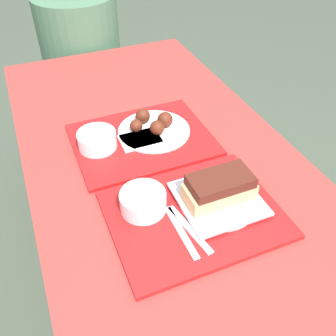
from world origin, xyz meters
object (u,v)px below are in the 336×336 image
object	(u,v)px
tray_far	(142,140)
person_seated_across	(80,42)
tray_near	(194,214)
bowl_coleslaw_far	(97,139)
bowl_coleslaw_near	(143,201)
wings_plate_far	(153,126)
brisket_sandwich_plate	(219,192)

from	to	relation	value
tray_far	person_seated_across	size ratio (longest dim) A/B	0.63
tray_near	bowl_coleslaw_far	size ratio (longest dim) A/B	3.63
bowl_coleslaw_near	wings_plate_far	xyz separation A→B (m)	(0.15, 0.31, -0.01)
person_seated_across	tray_near	bearing A→B (deg)	-89.55
bowl_coleslaw_near	brisket_sandwich_plate	world-z (taller)	brisket_sandwich_plate
tray_far	person_seated_across	world-z (taller)	person_seated_across
tray_far	person_seated_across	bearing A→B (deg)	89.74
person_seated_across	tray_far	bearing A→B (deg)	-90.26
tray_near	bowl_coleslaw_near	size ratio (longest dim) A/B	3.63
bowl_coleslaw_far	person_seated_across	bearing A→B (deg)	81.18
brisket_sandwich_plate	tray_near	bearing A→B (deg)	-172.26
tray_far	brisket_sandwich_plate	xyz separation A→B (m)	(0.09, -0.34, 0.04)
bowl_coleslaw_near	bowl_coleslaw_far	world-z (taller)	same
bowl_coleslaw_near	person_seated_across	distance (m)	1.23
bowl_coleslaw_near	tray_far	bearing A→B (deg)	70.94
brisket_sandwich_plate	person_seated_across	xyz separation A→B (m)	(-0.08, 1.28, -0.08)
tray_far	bowl_coleslaw_near	xyz separation A→B (m)	(-0.10, -0.28, 0.04)
bowl_coleslaw_far	person_seated_across	size ratio (longest dim) A/B	0.17
tray_far	bowl_coleslaw_near	distance (m)	0.30
brisket_sandwich_plate	bowl_coleslaw_far	distance (m)	0.41
tray_near	wings_plate_far	world-z (taller)	wings_plate_far
tray_near	bowl_coleslaw_near	bearing A→B (deg)	151.13
tray_far	bowl_coleslaw_near	size ratio (longest dim) A/B	3.63
bowl_coleslaw_near	tray_near	bearing A→B (deg)	-28.87
bowl_coleslaw_far	brisket_sandwich_plate	bearing A→B (deg)	-56.76
bowl_coleslaw_near	brisket_sandwich_plate	bearing A→B (deg)	-15.70
bowl_coleslaw_far	person_seated_across	distance (m)	0.94
bowl_coleslaw_near	person_seated_across	xyz separation A→B (m)	(0.10, 1.22, -0.07)
tray_near	tray_far	xyz separation A→B (m)	(-0.01, 0.35, 0.00)
bowl_coleslaw_far	bowl_coleslaw_near	bearing A→B (deg)	-81.97
tray_near	bowl_coleslaw_far	bearing A→B (deg)	113.39
brisket_sandwich_plate	person_seated_across	world-z (taller)	person_seated_across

